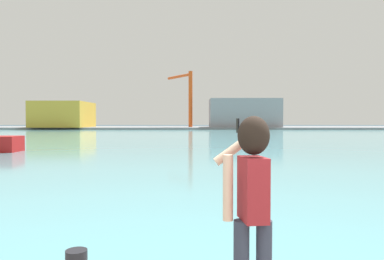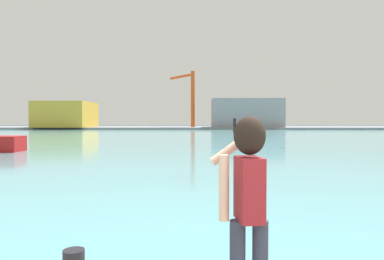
{
  "view_description": "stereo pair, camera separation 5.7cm",
  "coord_description": "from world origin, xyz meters",
  "px_view_note": "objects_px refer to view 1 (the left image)",
  "views": [
    {
      "loc": [
        -1.03,
        -2.23,
        2.2
      ],
      "look_at": [
        -1.08,
        5.95,
        1.98
      ],
      "focal_mm": 34.13,
      "sensor_mm": 36.0,
      "label": 1
    },
    {
      "loc": [
        -0.98,
        -2.23,
        2.2
      ],
      "look_at": [
        -1.08,
        5.95,
        1.98
      ],
      "focal_mm": 34.13,
      "sensor_mm": 36.0,
      "label": 2
    }
  ],
  "objects_px": {
    "warehouse_left": "(63,115)",
    "port_crane": "(187,93)",
    "person_photographer": "(252,193)",
    "warehouse_right": "(244,113)"
  },
  "relations": [
    {
      "from": "person_photographer",
      "to": "warehouse_right",
      "type": "height_order",
      "value": "warehouse_right"
    },
    {
      "from": "warehouse_right",
      "to": "person_photographer",
      "type": "bearing_deg",
      "value": -97.73
    },
    {
      "from": "person_photographer",
      "to": "warehouse_left",
      "type": "height_order",
      "value": "warehouse_left"
    },
    {
      "from": "person_photographer",
      "to": "warehouse_left",
      "type": "relative_size",
      "value": 0.13
    },
    {
      "from": "warehouse_right",
      "to": "warehouse_left",
      "type": "bearing_deg",
      "value": -177.89
    },
    {
      "from": "warehouse_left",
      "to": "port_crane",
      "type": "xyz_separation_m",
      "value": [
        30.42,
        3.65,
        5.66
      ]
    },
    {
      "from": "person_photographer",
      "to": "warehouse_right",
      "type": "xyz_separation_m",
      "value": [
        11.95,
        88.02,
        2.41
      ]
    },
    {
      "from": "warehouse_left",
      "to": "port_crane",
      "type": "distance_m",
      "value": 31.16
    },
    {
      "from": "person_photographer",
      "to": "port_crane",
      "type": "bearing_deg",
      "value": -6.57
    },
    {
      "from": "person_photographer",
      "to": "warehouse_left",
      "type": "bearing_deg",
      "value": 12.71
    }
  ]
}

